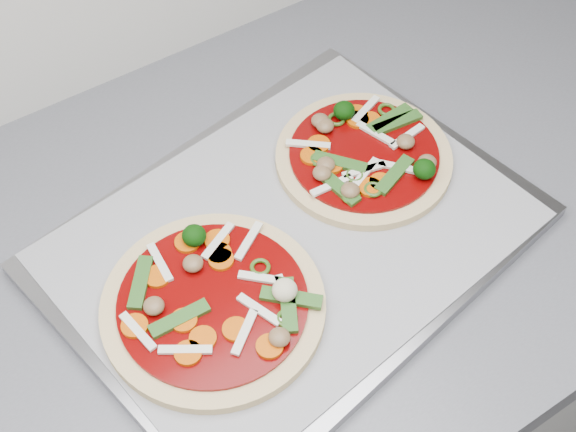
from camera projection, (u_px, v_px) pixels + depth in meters
base_cabinet at (496, 281)px, 1.35m from camera, size 3.60×0.60×0.86m
countertop at (571, 85)px, 0.99m from camera, size 3.60×0.60×0.04m
baking_tray at (291, 239)px, 0.82m from camera, size 0.52×0.42×0.02m
parchment at (291, 234)px, 0.81m from camera, size 0.49×0.38×0.00m
pizza_left at (214, 303)px, 0.75m from camera, size 0.25×0.25×0.04m
pizza_right at (363, 156)px, 0.86m from camera, size 0.24×0.24×0.03m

